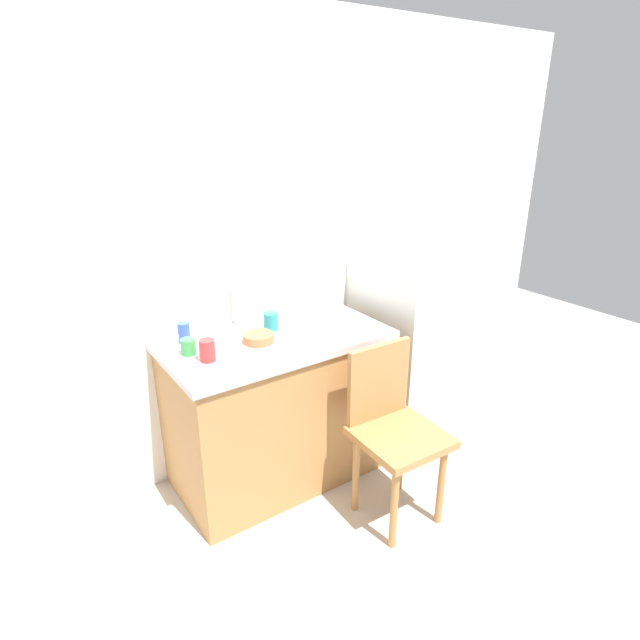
{
  "coord_description": "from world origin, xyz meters",
  "views": [
    {
      "loc": [
        -1.31,
        -1.51,
        1.92
      ],
      "look_at": [
        0.15,
        0.6,
        0.9
      ],
      "focal_mm": 29.11,
      "sensor_mm": 36.0,
      "label": 1
    }
  ],
  "objects": [
    {
      "name": "ground_plane",
      "position": [
        0.0,
        0.0,
        0.0
      ],
      "size": [
        8.0,
        8.0,
        0.0
      ],
      "primitive_type": "plane",
      "color": "#BCB2A3"
    },
    {
      "name": "terracotta_bowl",
      "position": [
        -0.21,
        0.63,
        0.88
      ],
      "size": [
        0.16,
        0.16,
        0.04
      ],
      "primitive_type": "cylinder",
      "color": "#C67042",
      "rests_on": "countertop"
    },
    {
      "name": "dish_tray",
      "position": [
        0.17,
        0.6,
        0.88
      ],
      "size": [
        0.28,
        0.2,
        0.05
      ],
      "primitive_type": "cube",
      "color": "white",
      "rests_on": "countertop"
    },
    {
      "name": "countertop",
      "position": [
        -0.1,
        0.65,
        0.83
      ],
      "size": [
        1.16,
        0.64,
        0.04
      ],
      "primitive_type": "cube",
      "color": "#B7B7BC",
      "rests_on": "cabinet_base"
    },
    {
      "name": "cup_teal",
      "position": [
        -0.07,
        0.74,
        0.9
      ],
      "size": [
        0.08,
        0.08,
        0.09
      ],
      "primitive_type": "cylinder",
      "color": "teal",
      "rests_on": "countertop"
    },
    {
      "name": "faucet",
      "position": [
        -0.19,
        0.9,
        0.99
      ],
      "size": [
        0.02,
        0.02,
        0.28
      ],
      "primitive_type": "cylinder",
      "color": "#B7B7BC",
      "rests_on": "countertop"
    },
    {
      "name": "cup_green",
      "position": [
        -0.55,
        0.69,
        0.89
      ],
      "size": [
        0.07,
        0.07,
        0.08
      ],
      "primitive_type": "cylinder",
      "color": "green",
      "rests_on": "countertop"
    },
    {
      "name": "refrigerator",
      "position": [
        0.89,
        0.65,
        0.58
      ],
      "size": [
        0.6,
        0.61,
        1.16
      ],
      "primitive_type": "cube",
      "color": "silver",
      "rests_on": "ground_plane"
    },
    {
      "name": "cup_blue",
      "position": [
        -0.52,
        0.84,
        0.91
      ],
      "size": [
        0.06,
        0.06,
        0.11
      ],
      "primitive_type": "cylinder",
      "color": "blue",
      "rests_on": "countertop"
    },
    {
      "name": "cabinet_base",
      "position": [
        -0.1,
        0.65,
        0.41
      ],
      "size": [
        1.12,
        0.6,
        0.81
      ],
      "primitive_type": "cube",
      "color": "#A87542",
      "rests_on": "ground_plane"
    },
    {
      "name": "back_wall",
      "position": [
        0.0,
        1.0,
        1.23
      ],
      "size": [
        4.8,
        0.1,
        2.46
      ],
      "primitive_type": "cube",
      "color": "white",
      "rests_on": "ground_plane"
    },
    {
      "name": "cup_red",
      "position": [
        -0.5,
        0.58,
        0.91
      ],
      "size": [
        0.07,
        0.07,
        0.1
      ],
      "primitive_type": "cylinder",
      "color": "red",
      "rests_on": "countertop"
    },
    {
      "name": "chair",
      "position": [
        0.21,
        0.07,
        0.5
      ],
      "size": [
        0.42,
        0.42,
        0.89
      ],
      "rotation": [
        0.0,
        0.0,
        -0.04
      ],
      "color": "#A87542",
      "rests_on": "ground_plane"
    }
  ]
}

